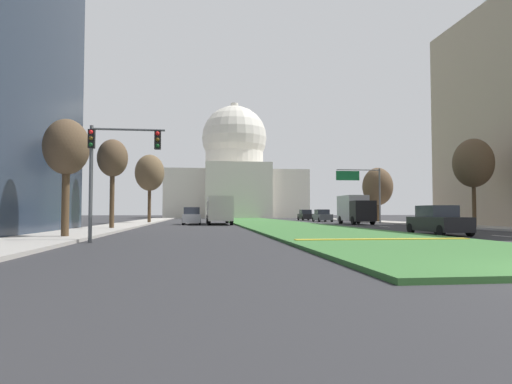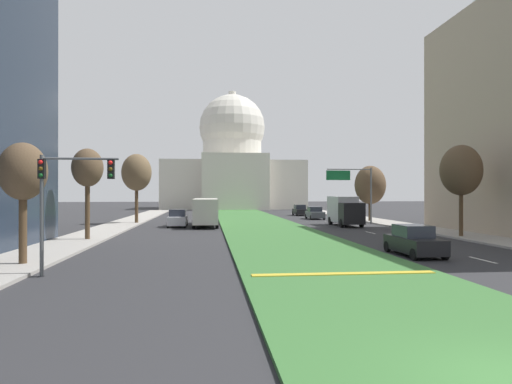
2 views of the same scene
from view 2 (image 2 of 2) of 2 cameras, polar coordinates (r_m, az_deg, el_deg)
ground_plane at (r=56.94m, az=-0.38°, el=-3.73°), size 260.00×260.00×0.00m
grass_median at (r=52.06m, az=0.17°, el=-3.99°), size 8.75×88.47×0.14m
median_curb_nose at (r=19.49m, az=11.21°, el=-10.20°), size 7.87×0.50×0.04m
lane_dashes_right at (r=50.00m, az=10.82°, el=-4.22°), size 0.16×56.17×0.01m
sidewalk_left at (r=47.81m, az=-17.74°, el=-4.32°), size 4.00×88.47×0.15m
sidewalk_right at (r=51.34m, az=18.07°, el=-4.03°), size 4.00×88.47×0.15m
capitol_building at (r=105.41m, az=-3.04°, el=3.51°), size 32.09×24.16×27.63m
traffic_light_near_left at (r=20.84m, az=-23.53°, el=0.50°), size 3.34×0.35×5.20m
overhead_guide_sign at (r=52.39m, az=12.47°, el=1.04°), size 5.40×0.20×6.50m
street_tree_left_near at (r=24.46m, az=-27.64°, el=2.13°), size 2.24×2.24×6.03m
street_tree_left_mid at (r=35.50m, az=-20.74°, el=2.75°), size 2.28×2.28×6.89m
street_tree_right_mid at (r=39.09m, az=24.73°, el=2.50°), size 3.22×3.22×7.41m
street_tree_left_far at (r=53.44m, az=-15.02°, el=2.39°), size 3.41×3.41×8.10m
street_tree_right_far at (r=56.93m, az=14.39°, el=0.85°), size 3.81×3.81×6.95m
sedan_lead_stopped at (r=27.14m, az=19.54°, el=-5.95°), size 1.94×4.43×1.74m
sedan_midblock at (r=48.00m, az=-9.97°, el=-3.37°), size 1.95×4.60×1.85m
sedan_distant at (r=61.63m, az=7.52°, el=-2.71°), size 2.04×4.37×1.70m
sedan_far_horizon at (r=71.19m, az=5.64°, el=-2.36°), size 1.90×4.13×1.72m
box_truck_delivery at (r=49.54m, az=11.27°, el=-2.32°), size 2.40×6.40×3.20m
city_bus at (r=48.78m, az=-6.46°, el=-2.25°), size 2.62×11.00×2.95m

